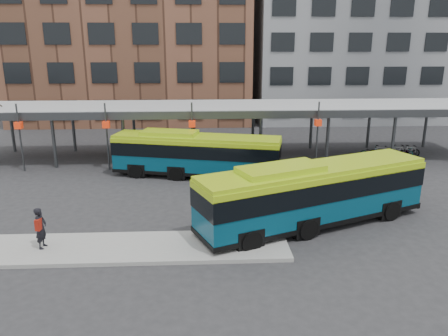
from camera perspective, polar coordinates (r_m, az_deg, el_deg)
ground at (r=22.74m, az=3.09°, el=-6.87°), size 120.00×120.00×0.00m
boarding_island at (r=20.13m, az=-12.04°, el=-10.15°), size 14.00×3.00×0.18m
canopy at (r=34.10m, az=0.90°, el=7.81°), size 40.00×6.53×4.80m
building_brick at (r=53.39m, az=-11.76°, el=18.19°), size 26.00×14.00×22.00m
building_grey at (r=55.86m, az=16.99°, el=16.72°), size 24.00×14.00×20.00m
bus_front at (r=21.97m, az=11.61°, el=-3.16°), size 12.17×7.09×3.34m
bus_rear at (r=29.51m, az=-3.70°, el=1.90°), size 11.50×5.02×3.10m
pedestrian at (r=20.72m, az=-22.82°, el=-7.21°), size 0.49×0.71×1.85m
bike_rack at (r=37.02m, az=21.01°, el=1.99°), size 4.78×1.23×1.06m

